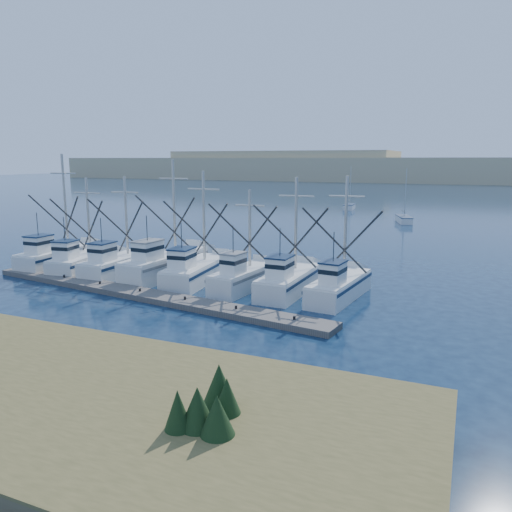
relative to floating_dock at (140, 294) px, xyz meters
The scene contains 6 objects.
ground 10.29m from the floating_dock, 31.83° to the right, with size 500.00×500.00×0.00m, color #0B1A32.
floating_dock is the anchor object (origin of this frame).
dune_ridge 204.82m from the floating_dock, 87.55° to the left, with size 360.00×60.00×10.00m, color tan.
trawler_fleet 4.98m from the floating_dock, 95.86° to the left, with size 28.19×9.30×9.86m.
sailboat_near 51.20m from the floating_dock, 76.88° to the left, with size 3.24×5.88×8.10m.
sailboat_far 66.75m from the floating_dock, 90.43° to the left, with size 2.15×5.30×8.10m.
Camera 1 is at (11.91, -22.20, 9.42)m, focal length 35.00 mm.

